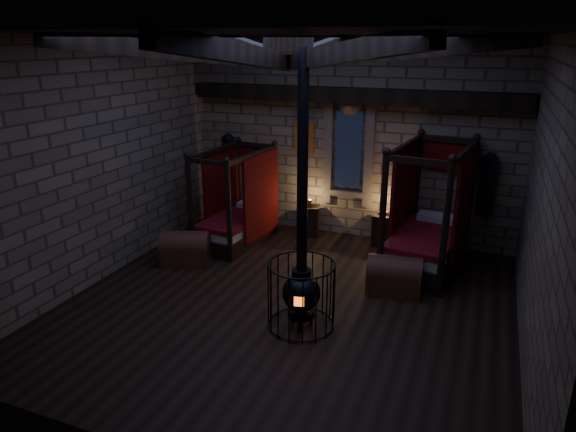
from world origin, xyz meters
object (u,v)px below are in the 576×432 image
at_px(trunk_left, 186,249).
at_px(trunk_right, 394,276).
at_px(bed_right, 427,237).
at_px(stove, 301,289).
at_px(bed_left, 238,220).

bearing_deg(trunk_left, trunk_right, -16.64).
xyz_separation_m(bed_right, stove, (-1.44, -2.96, 0.05)).
height_order(trunk_left, trunk_right, trunk_right).
height_order(bed_right, trunk_right, bed_right).
bearing_deg(bed_right, stove, -108.76).
bearing_deg(bed_left, bed_right, 8.91).
bearing_deg(trunk_right, stove, -130.21).
distance_m(trunk_left, stove, 3.20).
bearing_deg(stove, trunk_left, 141.64).
height_order(bed_right, stove, stove).
bearing_deg(trunk_right, trunk_left, 177.50).
relative_size(trunk_right, stove, 0.24).
xyz_separation_m(bed_left, trunk_right, (3.55, -1.11, -0.20)).
bearing_deg(stove, bed_left, 118.71).
distance_m(bed_right, trunk_right, 1.41).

